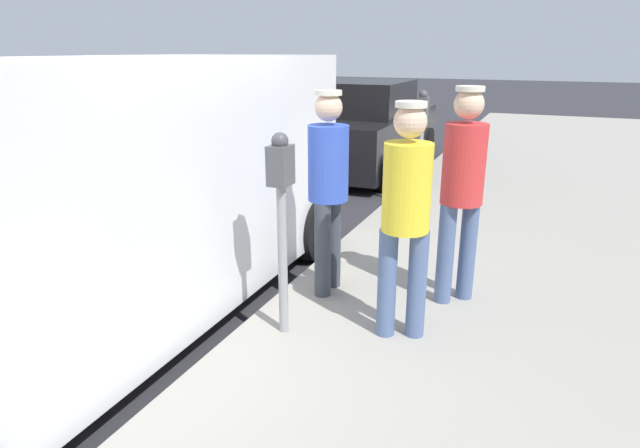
{
  "coord_description": "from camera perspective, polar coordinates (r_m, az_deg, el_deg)",
  "views": [
    {
      "loc": [
        3.07,
        -3.21,
        2.21
      ],
      "look_at": [
        1.65,
        0.06,
        1.05
      ],
      "focal_mm": 30.21,
      "sensor_mm": 36.0,
      "label": 1
    }
  ],
  "objects": [
    {
      "name": "pedestrian_in_blue",
      "position": [
        4.54,
        0.87,
        4.62
      ],
      "size": [
        0.34,
        0.36,
        1.75
      ],
      "color": "#383D47",
      "rests_on": "sidewalk_slab"
    },
    {
      "name": "pedestrian_in_yellow",
      "position": [
        3.83,
        9.08,
        1.67
      ],
      "size": [
        0.35,
        0.34,
        1.73
      ],
      "color": "#4C608C",
      "rests_on": "sidewalk_slab"
    },
    {
      "name": "parking_meter_near",
      "position": [
        3.83,
        -4.13,
        2.42
      ],
      "size": [
        0.14,
        0.18,
        1.52
      ],
      "color": "gray",
      "rests_on": "sidewalk_slab"
    },
    {
      "name": "sidewalk_slab",
      "position": [
        3.88,
        26.93,
        -17.57
      ],
      "size": [
        5.0,
        32.0,
        0.15
      ],
      "primitive_type": "cube",
      "color": "#9E998E",
      "rests_on": "ground"
    },
    {
      "name": "parking_meter_far",
      "position": [
        7.81,
        10.71,
        10.19
      ],
      "size": [
        0.14,
        0.18,
        1.52
      ],
      "color": "gray",
      "rests_on": "sidewalk_slab"
    },
    {
      "name": "ground_plane",
      "position": [
        4.96,
        -18.3,
        -9.41
      ],
      "size": [
        80.0,
        80.0,
        0.0
      ],
      "primitive_type": "plane",
      "color": "#2D2D33"
    },
    {
      "name": "parked_sedan_ahead",
      "position": [
        10.47,
        4.69,
        9.99
      ],
      "size": [
        1.99,
        4.42,
        1.65
      ],
      "color": "black",
      "rests_on": "ground"
    },
    {
      "name": "parked_van",
      "position": [
        4.53,
        -22.84,
        3.14
      ],
      "size": [
        2.16,
        5.22,
        2.15
      ],
      "color": "white",
      "rests_on": "ground"
    },
    {
      "name": "pedestrian_in_red",
      "position": [
        4.5,
        14.85,
        4.29
      ],
      "size": [
        0.34,
        0.34,
        1.79
      ],
      "color": "#4C608C",
      "rests_on": "sidewalk_slab"
    }
  ]
}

